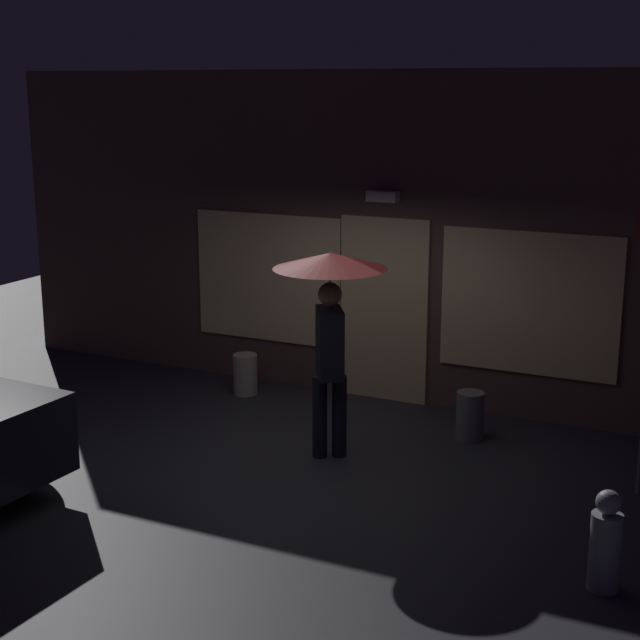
{
  "coord_description": "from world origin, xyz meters",
  "views": [
    {
      "loc": [
        4.14,
        -8.1,
        3.71
      ],
      "look_at": [
        0.11,
        0.23,
        1.42
      ],
      "focal_mm": 53.92,
      "sensor_mm": 36.0,
      "label": 1
    }
  ],
  "objects": [
    {
      "name": "fire_hydrant",
      "position": [
        3.2,
        -1.28,
        0.37
      ],
      "size": [
        0.24,
        0.24,
        0.8
      ],
      "color": "gray",
      "rests_on": "ground"
    },
    {
      "name": "ground_plane",
      "position": [
        0.0,
        0.0,
        0.0
      ],
      "size": [
        18.0,
        18.0,
        0.0
      ],
      "primitive_type": "plane",
      "color": "#2D2D33"
    },
    {
      "name": "sidewalk_bollard_2",
      "position": [
        -1.58,
        1.6,
        0.25
      ],
      "size": [
        0.29,
        0.29,
        0.5
      ],
      "primitive_type": "cylinder",
      "color": "#B2A899",
      "rests_on": "ground"
    },
    {
      "name": "sidewalk_bollard",
      "position": [
        1.36,
        1.32,
        0.26
      ],
      "size": [
        0.3,
        0.3,
        0.52
      ],
      "primitive_type": "cylinder",
      "color": "slate",
      "rests_on": "ground"
    },
    {
      "name": "building_facade",
      "position": [
        0.0,
        2.35,
        1.91
      ],
      "size": [
        10.53,
        0.48,
        3.87
      ],
      "color": "brown",
      "rests_on": "ground"
    },
    {
      "name": "person_with_umbrella",
      "position": [
        0.22,
        0.23,
        1.63
      ],
      "size": [
        1.13,
        1.13,
        2.11
      ],
      "rotation": [
        0.0,
        0.0,
        -1.01
      ],
      "color": "black",
      "rests_on": "ground"
    }
  ]
}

